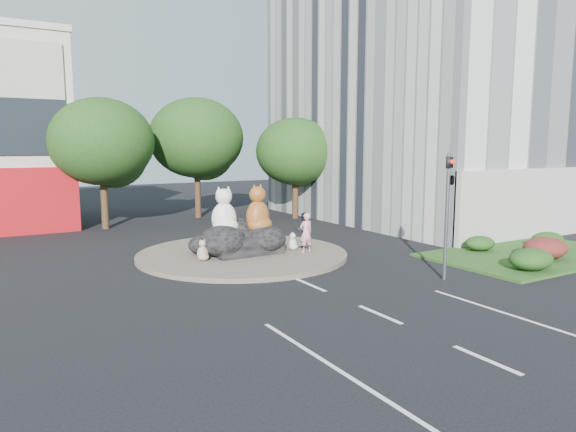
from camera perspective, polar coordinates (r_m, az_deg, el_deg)
name	(u,v)px	position (r m, az deg, el deg)	size (l,w,h in m)	color
ground	(380,315)	(16.62, 10.16, -10.74)	(120.00, 120.00, 0.00)	black
roundabout_island	(243,254)	(24.77, -5.06, -4.25)	(10.00, 10.00, 0.20)	brown
rock_plinth	(243,243)	(24.66, -5.08, -3.00)	(3.20, 2.60, 0.90)	black
grass_verge	(531,255)	(27.35, 25.42, -3.92)	(10.00, 6.00, 0.12)	#1F4918
tree_left	(103,146)	(34.58, -19.89, 7.31)	(6.46, 6.46, 8.27)	#382314
tree_mid	(197,142)	(38.40, -10.07, 8.11)	(6.84, 6.84, 8.76)	#382314
tree_right	(296,155)	(37.41, 0.86, 6.81)	(5.70, 5.70, 7.30)	#382314
hedge_near_green	(531,259)	(23.71, 25.39, -4.36)	(2.00, 1.60, 0.90)	#123410
hedge_red	(545,248)	(26.30, 26.68, -3.21)	(2.20, 1.76, 0.99)	#521518
hedge_mid_green	(548,240)	(29.19, 26.88, -2.39)	(1.80, 1.44, 0.81)	#123410
hedge_back_green	(480,243)	(27.13, 20.55, -2.85)	(1.60, 1.28, 0.72)	#123410
traffic_light	(450,188)	(20.84, 17.52, 2.94)	(0.44, 1.24, 5.00)	#595B60
street_lamp	(464,159)	(30.55, 19.00, 6.05)	(2.34, 0.22, 8.06)	#595B60
cat_white	(224,210)	(24.39, -7.13, 0.63)	(1.37, 1.19, 2.28)	silver
cat_tabby	(258,208)	(24.66, -3.39, 0.85)	(1.42, 1.23, 2.36)	#AA7323
kitten_calico	(203,250)	(23.12, -9.46, -3.71)	(0.58, 0.50, 0.97)	silver
kitten_white	(293,241)	(25.15, 0.51, -2.78)	(0.53, 0.46, 0.88)	beige
pedestrian_pink	(306,233)	(24.54, 2.02, -1.85)	(0.69, 0.45, 1.89)	#CF8698
pedestrian_dark	(303,230)	(25.73, 1.72, -1.55)	(0.86, 0.67, 1.76)	black
litter_bin	(528,261)	(23.58, 25.09, -4.59)	(0.48, 0.48, 0.75)	black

